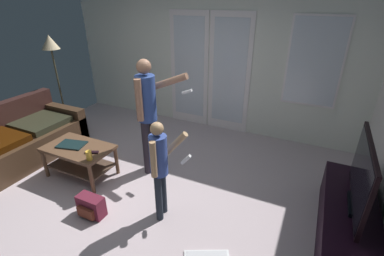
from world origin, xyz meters
name	(u,v)px	position (x,y,z in m)	size (l,w,h in m)	color
ground_plane	(132,195)	(0.00, 0.00, -0.01)	(5.54, 4.87, 0.02)	#BCA9AF
wall_back_with_doors	(210,60)	(0.07, 2.40, 1.26)	(5.54, 0.09, 2.58)	silver
leather_couch	(19,141)	(-2.07, 0.00, 0.29)	(0.91, 1.81, 0.83)	#412C1D
coffee_table	(79,155)	(-0.89, 0.07, 0.33)	(0.92, 0.55, 0.45)	brown
tv_stand	(347,223)	(2.42, 0.38, 0.22)	(0.49, 1.57, 0.43)	black
flat_screen_tv	(361,176)	(2.41, 0.38, 0.79)	(0.08, 1.07, 0.69)	black
person_adult	(148,108)	(-0.08, 0.61, 0.96)	(0.69, 0.47, 1.60)	#27222A
person_child	(160,163)	(0.54, -0.13, 0.71)	(0.39, 0.36, 1.18)	#1F2630
floor_lamp	(51,50)	(-2.39, 1.15, 1.44)	(0.30, 0.30, 1.69)	#2B3621
backpack	(91,206)	(-0.20, -0.48, 0.12)	(0.32, 0.19, 0.25)	maroon
loose_keyboard	(207,256)	(1.22, -0.44, 0.01)	(0.45, 0.31, 0.02)	white
laptop_closed	(72,145)	(-0.99, 0.07, 0.46)	(0.36, 0.24, 0.02)	#152729
cup_near_edge	(89,155)	(-0.51, -0.11, 0.51)	(0.07, 0.07, 0.12)	gold
tv_remote_black	(92,152)	(-0.60, 0.03, 0.46)	(0.17, 0.05, 0.02)	black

